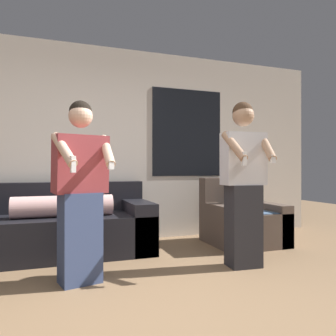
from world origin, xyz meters
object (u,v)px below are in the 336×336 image
armchair (242,221)px  person_left (80,192)px  couch (63,228)px  person_right (243,183)px

armchair → person_left: size_ratio=0.56×
couch → person_right: size_ratio=1.21×
couch → person_right: (1.74, -1.14, 0.55)m
couch → person_left: person_left is taller
couch → armchair: 2.31m
armchair → person_right: 1.21m
couch → armchair: bearing=-5.4°
armchair → person_right: person_right is taller
couch → armchair: armchair is taller
couch → person_left: (0.12, -1.09, 0.49)m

